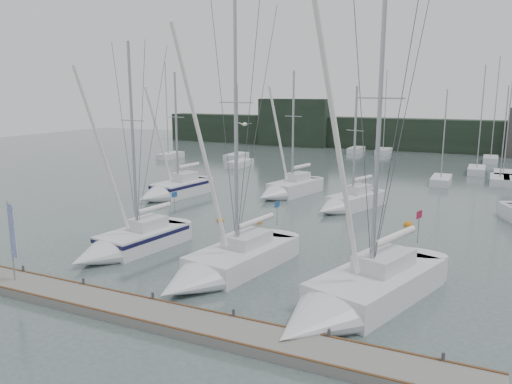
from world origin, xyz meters
TOP-DOWN VIEW (x-y plane):
  - ground at (0.00, 0.00)m, footprint 160.00×160.00m
  - dock at (0.00, -5.00)m, footprint 24.00×2.00m
  - far_treeline at (0.00, 62.00)m, footprint 90.00×4.00m
  - far_building_left at (-20.00, 60.00)m, footprint 12.00×3.00m
  - mast_forest at (8.32, 44.61)m, footprint 58.15×27.89m
  - sailboat_near_left at (-8.00, 1.23)m, footprint 3.84×8.31m
  - sailboat_near_center at (-1.15, 0.23)m, footprint 4.60×9.88m
  - sailboat_near_right at (5.96, -0.90)m, footprint 6.37×11.04m
  - sailboat_mid_a at (-14.57, 15.47)m, footprint 3.80×8.26m
  - sailboat_mid_b at (-5.52, 20.26)m, footprint 4.34×8.21m
  - sailboat_mid_c at (0.79, 17.43)m, footprint 4.59×7.56m
  - buoy_a at (-3.82, 10.94)m, footprint 0.57×0.57m
  - buoy_b at (6.10, 14.68)m, footprint 0.70×0.70m
  - buoy_c at (-6.59, 10.19)m, footprint 0.57×0.57m
  - dock_banner at (-9.19, -5.12)m, footprint 0.58×0.21m
  - seagull at (-1.07, 3.20)m, footprint 0.91×0.45m
  - buoy_d at (-3.95, 9.80)m, footprint 0.51×0.51m

SIDE VIEW (x-z plane):
  - ground at x=0.00m, z-range 0.00..0.00m
  - buoy_a at x=-3.82m, z-range -0.28..0.28m
  - buoy_b at x=6.10m, z-range -0.35..0.35m
  - buoy_c at x=-6.59m, z-range -0.29..0.29m
  - buoy_d at x=-3.95m, z-range -0.25..0.25m
  - dock at x=0.00m, z-range 0.00..0.40m
  - mast_forest at x=8.32m, z-range -6.77..7.73m
  - sailboat_near_center at x=-1.15m, z-range -6.96..8.02m
  - sailboat_mid_c at x=0.79m, z-range -4.68..5.75m
  - sailboat_near_left at x=-8.00m, z-range -5.95..7.06m
  - sailboat_mid_b at x=-5.52m, z-range -5.37..6.52m
  - sailboat_near_right at x=5.96m, z-range -7.09..8.29m
  - sailboat_mid_a at x=-14.57m, z-range -5.27..6.54m
  - far_treeline at x=0.00m, z-range 0.00..5.00m
  - dock_banner at x=-9.19m, z-range 0.75..4.66m
  - far_building_left at x=-20.00m, z-range 0.00..8.00m
  - seagull at x=-1.07m, z-range 7.53..7.71m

